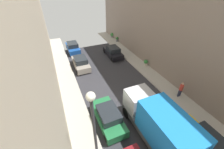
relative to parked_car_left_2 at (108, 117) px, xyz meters
The scene contains 14 objects.
ground 2.85m from the parked_car_left_2, 11.47° to the left, with size 32.00×32.00×0.00m, color #2D2D33.
sidewalk_left 2.45m from the parked_car_left_2, 166.60° to the left, with size 2.00×44.00×0.15m, color #A8A399.
sidewalk_right 7.75m from the parked_car_left_2, ahead, with size 2.00×44.00×0.15m, color #A8A399.
parked_car_left_2 is the anchor object (origin of this frame).
parked_car_left_3 9.89m from the parked_car_left_2, 90.00° to the left, with size 1.78×4.20×1.57m.
parked_car_left_4 15.53m from the parked_car_left_2, 90.00° to the left, with size 1.78×4.20×1.57m.
parked_car_right_2 7.19m from the parked_car_left_2, 41.33° to the right, with size 1.78×4.20×1.57m.
parked_car_right_3 12.48m from the parked_car_left_2, 64.37° to the left, with size 1.78×4.20×1.57m.
delivery_truck 4.06m from the parked_car_left_2, 46.41° to the right, with size 2.26×6.60×3.38m.
pedestrian 7.89m from the parked_car_left_2, ahead, with size 0.40×0.36×1.72m.
potted_plant_1 18.35m from the parked_car_left_2, 62.53° to the left, with size 0.50×0.50×0.89m.
potted_plant_2 20.59m from the parked_car_left_2, 65.64° to the left, with size 0.65×0.65×0.90m.
potted_plant_3 10.57m from the parked_car_left_2, 38.48° to the left, with size 0.56×0.56×0.88m.
lamp_post 4.87m from the parked_car_left_2, 123.68° to the right, with size 0.44×0.44×6.23m.
Camera 1 is at (-5.56, -7.90, 10.39)m, focal length 22.96 mm.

